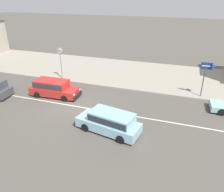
{
  "coord_description": "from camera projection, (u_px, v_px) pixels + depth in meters",
  "views": [
    {
      "loc": [
        9.06,
        -15.07,
        9.12
      ],
      "look_at": [
        3.44,
        1.46,
        0.8
      ],
      "focal_mm": 35.0,
      "sensor_mm": 36.0,
      "label": 1
    }
  ],
  "objects": [
    {
      "name": "street_clock",
      "position": [
        60.0,
        56.0,
        24.16
      ],
      "size": [
        0.59,
        0.22,
        3.47
      ],
      "color": "#9E9EA3",
      "rests_on": "kerb_strip"
    },
    {
      "name": "minivan_pale_blue_1",
      "position": [
        110.0,
        121.0,
        15.46
      ],
      "size": [
        4.97,
        2.57,
        1.56
      ],
      "color": "#93C6D6",
      "rests_on": "ground"
    },
    {
      "name": "arrow_signboard",
      "position": [
        211.0,
        68.0,
        19.47
      ],
      "size": [
        1.28,
        0.69,
        3.35
      ],
      "color": "#4C4C51",
      "rests_on": "kerb_strip"
    },
    {
      "name": "lane_centre_stripe",
      "position": [
        70.0,
        105.0,
        19.43
      ],
      "size": [
        50.4,
        0.14,
        0.01
      ],
      "primitive_type": "cube",
      "color": "silver",
      "rests_on": "ground"
    },
    {
      "name": "kerb_strip",
      "position": [
        108.0,
        71.0,
        27.82
      ],
      "size": [
        68.0,
        10.0,
        0.15
      ],
      "primitive_type": "cube",
      "color": "#9E9384",
      "rests_on": "ground"
    },
    {
      "name": "ground_plane",
      "position": [
        70.0,
        105.0,
        19.43
      ],
      "size": [
        160.0,
        160.0,
        0.0
      ],
      "primitive_type": "plane",
      "color": "#544F47"
    },
    {
      "name": "minivan_red_2",
      "position": [
        53.0,
        87.0,
        20.96
      ],
      "size": [
        4.81,
        2.09,
        1.56
      ],
      "color": "red",
      "rests_on": "ground"
    }
  ]
}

